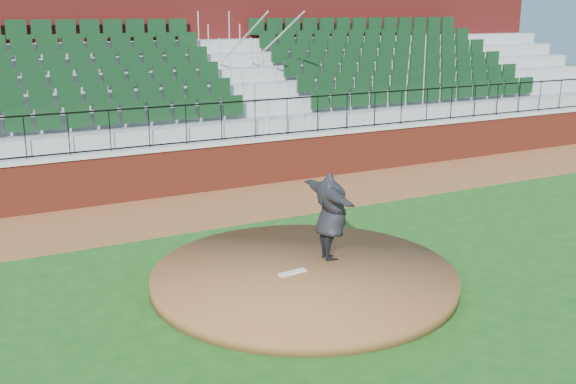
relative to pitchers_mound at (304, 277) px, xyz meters
name	(u,v)px	position (x,y,z in m)	size (l,w,h in m)	color
ground	(328,283)	(0.41, -0.15, -0.12)	(90.00, 90.00, 0.00)	#194D16
warning_track	(212,207)	(0.41, 5.25, -0.12)	(34.00, 3.20, 0.01)	brown
field_wall	(188,170)	(0.41, 6.85, 0.47)	(34.00, 0.35, 1.20)	maroon
wall_cap	(187,146)	(0.41, 6.85, 1.12)	(34.00, 0.45, 0.10)	#B7B7B7
wall_railing	(186,125)	(0.41, 6.85, 1.67)	(34.00, 0.05, 1.00)	black
seating_stands	(153,94)	(0.41, 9.57, 2.18)	(34.00, 5.10, 4.60)	gray
concourse_wall	(125,71)	(0.41, 12.37, 2.62)	(34.00, 0.50, 5.50)	maroon
pitchers_mound	(304,277)	(0.00, 0.00, 0.00)	(5.31, 5.31, 0.25)	brown
pitching_rubber	(292,273)	(-0.25, -0.03, 0.14)	(0.52, 0.13, 0.03)	silver
pitcher	(331,216)	(0.71, 0.29, 0.93)	(1.99, 0.54, 1.62)	black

